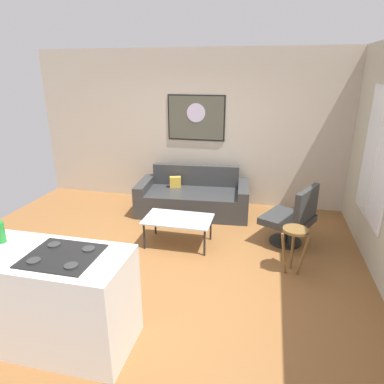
{
  "coord_description": "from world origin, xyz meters",
  "views": [
    {
      "loc": [
        1.23,
        -3.76,
        2.41
      ],
      "look_at": [
        0.16,
        0.9,
        0.7
      ],
      "focal_mm": 31.76,
      "sensor_mm": 36.0,
      "label": 1
    }
  ],
  "objects_px": {
    "couch": "(193,198)",
    "wall_painting": "(196,118)",
    "coffee_table": "(178,220)",
    "armchair": "(293,218)",
    "soda_bottle_2": "(0,230)",
    "bar_stool": "(295,239)"
  },
  "relations": [
    {
      "from": "couch",
      "to": "bar_stool",
      "type": "xyz_separation_m",
      "value": [
        1.65,
        -1.63,
        0.2
      ]
    },
    {
      "from": "bar_stool",
      "to": "soda_bottle_2",
      "type": "height_order",
      "value": "soda_bottle_2"
    },
    {
      "from": "bar_stool",
      "to": "armchair",
      "type": "bearing_deg",
      "value": 88.2
    },
    {
      "from": "soda_bottle_2",
      "to": "wall_painting",
      "type": "distance_m",
      "value": 3.99
    },
    {
      "from": "soda_bottle_2",
      "to": "armchair",
      "type": "bearing_deg",
      "value": 40.68
    },
    {
      "from": "coffee_table",
      "to": "bar_stool",
      "type": "height_order",
      "value": "bar_stool"
    },
    {
      "from": "couch",
      "to": "coffee_table",
      "type": "distance_m",
      "value": 1.25
    },
    {
      "from": "coffee_table",
      "to": "armchair",
      "type": "height_order",
      "value": "armchair"
    },
    {
      "from": "couch",
      "to": "soda_bottle_2",
      "type": "bearing_deg",
      "value": -108.26
    },
    {
      "from": "soda_bottle_2",
      "to": "wall_painting",
      "type": "height_order",
      "value": "wall_painting"
    },
    {
      "from": "wall_painting",
      "to": "couch",
      "type": "bearing_deg",
      "value": -82.18
    },
    {
      "from": "coffee_table",
      "to": "wall_painting",
      "type": "xyz_separation_m",
      "value": [
        -0.14,
        1.84,
        1.22
      ]
    },
    {
      "from": "couch",
      "to": "wall_painting",
      "type": "xyz_separation_m",
      "value": [
        -0.08,
        0.59,
        1.34
      ]
    },
    {
      "from": "soda_bottle_2",
      "to": "bar_stool",
      "type": "bearing_deg",
      "value": 30.53
    },
    {
      "from": "bar_stool",
      "to": "soda_bottle_2",
      "type": "bearing_deg",
      "value": -149.47
    },
    {
      "from": "coffee_table",
      "to": "armchair",
      "type": "distance_m",
      "value": 1.65
    },
    {
      "from": "armchair",
      "to": "bar_stool",
      "type": "height_order",
      "value": "armchair"
    },
    {
      "from": "wall_painting",
      "to": "armchair",
      "type": "bearing_deg",
      "value": -40.08
    },
    {
      "from": "couch",
      "to": "soda_bottle_2",
      "type": "distance_m",
      "value": 3.5
    },
    {
      "from": "armchair",
      "to": "wall_painting",
      "type": "xyz_separation_m",
      "value": [
        -1.75,
        1.47,
        1.18
      ]
    },
    {
      "from": "bar_stool",
      "to": "soda_bottle_2",
      "type": "xyz_separation_m",
      "value": [
        -2.71,
        -1.6,
        0.59
      ]
    },
    {
      "from": "coffee_table",
      "to": "wall_painting",
      "type": "bearing_deg",
      "value": 94.36
    }
  ]
}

